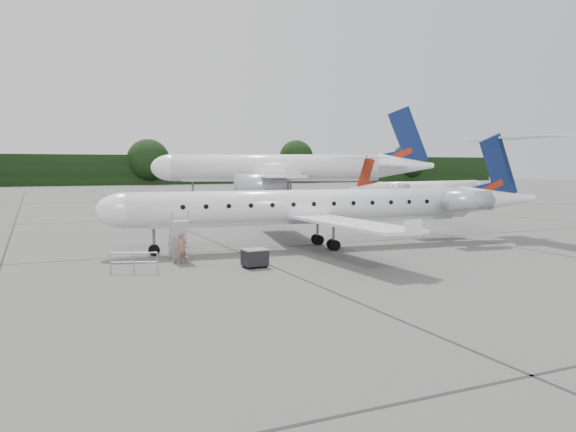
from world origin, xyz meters
name	(u,v)px	position (x,y,z in m)	size (l,w,h in m)	color
ground	(399,262)	(0.00, 0.00, 0.00)	(320.00, 320.00, 0.00)	#5B5C59
treeline	(107,170)	(0.00, 130.00, 4.00)	(260.00, 4.00, 8.00)	black
main_regional_jet	(310,190)	(-2.00, 6.51, 3.60)	(28.12, 20.24, 7.21)	white
airstair	(178,240)	(-10.53, 5.25, 1.13)	(0.85, 2.07, 2.26)	white
passenger	(182,249)	(-10.64, 4.07, 0.81)	(0.59, 0.39, 1.63)	#875A49
safety_railing	(134,263)	(-13.31, 2.47, 0.50)	(2.20, 0.08, 1.00)	#929499
baggage_cart	(255,258)	(-7.55, 1.61, 0.50)	(1.16, 0.94, 1.00)	black
bg_narrowbody	(276,154)	(13.67, 48.52, 6.66)	(37.08, 26.70, 13.31)	white
bg_regional_right	(431,181)	(29.55, 34.51, 3.08)	(23.48, 16.90, 6.16)	white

